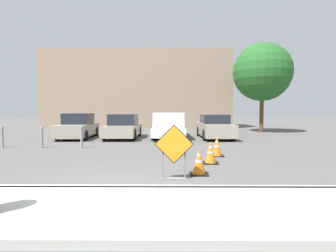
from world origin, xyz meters
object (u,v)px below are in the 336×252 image
at_px(parked_car_third, 215,127).
at_px(bollard_third, 2,136).
at_px(traffic_cone_third, 217,146).
at_px(parked_car_nearest, 78,127).
at_px(pickup_truck, 169,126).
at_px(traffic_cone_second, 211,153).
at_px(parked_car_second, 123,127).
at_px(road_closed_sign, 174,150).
at_px(traffic_cone_nearest, 199,162).
at_px(bollard_nearest, 82,137).
at_px(bollard_second, 42,137).

relative_size(parked_car_third, bollard_third, 4.29).
bearing_deg(traffic_cone_third, parked_car_third, 81.05).
bearing_deg(traffic_cone_third, bollard_third, 167.35).
relative_size(parked_car_nearest, pickup_truck, 0.84).
distance_m(traffic_cone_second, parked_car_second, 9.10).
distance_m(road_closed_sign, traffic_cone_second, 2.40).
relative_size(traffic_cone_nearest, bollard_nearest, 0.72).
distance_m(traffic_cone_third, parked_car_third, 6.68).
xyz_separation_m(road_closed_sign, parked_car_second, (-3.05, 10.05, -0.07)).
height_order(parked_car_second, bollard_second, parked_car_second).
height_order(road_closed_sign, traffic_cone_second, road_closed_sign).
bearing_deg(parked_car_third, bollard_third, 21.67).
height_order(traffic_cone_nearest, bollard_second, bollard_second).
height_order(traffic_cone_second, bollard_nearest, bollard_nearest).
bearing_deg(traffic_cone_nearest, road_closed_sign, -143.06).
xyz_separation_m(traffic_cone_third, bollard_second, (-7.72, 2.15, 0.16)).
relative_size(traffic_cone_nearest, bollard_second, 0.72).
bearing_deg(pickup_truck, parked_car_nearest, 0.16).
xyz_separation_m(traffic_cone_nearest, traffic_cone_second, (0.55, 1.51, 0.00)).
xyz_separation_m(bollard_second, bollard_third, (-1.85, 0.00, 0.01)).
height_order(parked_car_second, pickup_truck, pickup_truck).
distance_m(traffic_cone_second, parked_car_nearest, 10.81).
height_order(bollard_nearest, bollard_third, bollard_third).
xyz_separation_m(traffic_cone_second, pickup_truck, (-1.40, 8.07, 0.37)).
bearing_deg(bollard_second, traffic_cone_third, -15.54).
relative_size(bollard_second, bollard_third, 0.97).
height_order(parked_car_second, bollard_third, parked_car_second).
distance_m(traffic_cone_nearest, parked_car_second, 10.25).
relative_size(traffic_cone_nearest, parked_car_nearest, 0.16).
xyz_separation_m(traffic_cone_nearest, parked_car_third, (2.04, 9.47, 0.34)).
distance_m(traffic_cone_second, traffic_cone_third, 1.45).
distance_m(pickup_truck, bollard_nearest, 6.08).
bearing_deg(bollard_third, parked_car_second, 42.95).
height_order(bollard_nearest, bollard_second, bollard_second).
relative_size(road_closed_sign, bollard_nearest, 1.38).
bearing_deg(traffic_cone_nearest, parked_car_second, 111.39).
height_order(traffic_cone_nearest, pickup_truck, pickup_truck).
height_order(pickup_truck, bollard_nearest, pickup_truck).
xyz_separation_m(traffic_cone_second, parked_car_third, (1.49, 7.96, 0.34)).
relative_size(traffic_cone_nearest, pickup_truck, 0.13).
xyz_separation_m(pickup_truck, bollard_third, (-7.72, -4.55, -0.18)).
distance_m(parked_car_nearest, bollard_second, 4.57).
xyz_separation_m(traffic_cone_second, bollard_third, (-9.12, 3.52, 0.19)).
bearing_deg(parked_car_second, pickup_truck, -179.14).
bearing_deg(parked_car_third, traffic_cone_third, 80.01).
bearing_deg(parked_car_second, bollard_second, 56.31).
bearing_deg(parked_car_second, parked_car_nearest, -1.32).
bearing_deg(parked_car_third, parked_car_second, -1.65).
bearing_deg(bollard_third, traffic_cone_second, -21.13).
relative_size(traffic_cone_third, bollard_nearest, 0.76).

